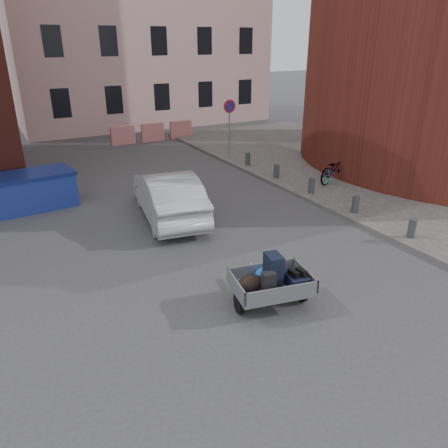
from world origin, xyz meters
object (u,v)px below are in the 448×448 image
bicycle (334,168)px  trailer (271,282)px  dumpster (29,191)px  silver_car (168,195)px

bicycle → trailer: bearing=110.6°
dumpster → bicycle: size_ratio=1.53×
trailer → bicycle: (7.04, 5.94, 0.04)m
dumpster → bicycle: dumpster is taller
dumpster → bicycle: (10.77, -2.88, 0.03)m
silver_car → bicycle: 6.99m
silver_car → bicycle: (6.99, 0.13, -0.10)m
silver_car → bicycle: bearing=-169.9°
trailer → silver_car: 5.81m
trailer → dumpster: bearing=123.9°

